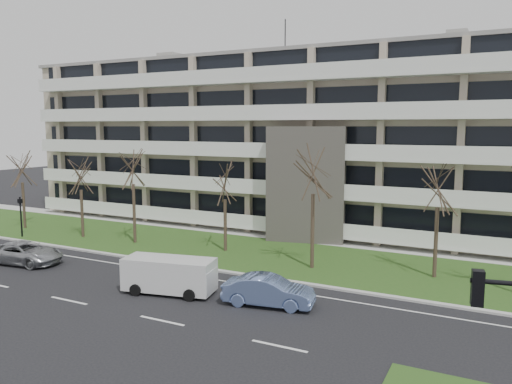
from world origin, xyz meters
The scene contains 16 objects.
ground centered at (0.00, 0.00, 0.00)m, with size 160.00×160.00×0.00m, color black.
grass_verge centered at (0.00, 13.00, 0.03)m, with size 90.00×10.00×0.06m, color #224C19.
curb centered at (0.00, 8.00, 0.06)m, with size 90.00×0.35×0.12m, color #B2B2AD.
sidewalk centered at (0.00, 18.50, 0.04)m, with size 90.00×2.00×0.08m, color #B2B2AD.
lane_edge_line centered at (0.00, 6.50, 0.01)m, with size 90.00×0.12×0.01m, color white.
apartment_building centered at (-0.01, 25.32, 7.61)m, with size 60.50×15.10×18.75m.
silver_pickup centered at (-14.15, 3.81, 0.72)m, with size 2.40×5.20×1.45m, color #A0A3A7.
blue_sedan centered at (3.56, 4.08, 0.76)m, with size 1.61×4.62×1.52m, color #7690CD.
white_van centered at (-2.00, 3.39, 1.15)m, with size 5.22×2.77×1.92m.
pedestrian_signal centered at (-21.15, 9.10, 2.12)m, with size 0.35×0.30×3.33m.
tree_0 centered at (-24.03, 11.66, 5.70)m, with size 3.66×3.66×7.33m.
tree_1 centered at (-16.64, 11.30, 5.43)m, with size 3.50×3.50×6.99m.
tree_2 centered at (-11.53, 11.67, 6.41)m, with size 4.12×4.12×8.24m.
tree_3 centered at (-3.96, 12.62, 5.26)m, with size 3.39×3.39×6.77m.
tree_4 centered at (3.19, 11.30, 6.67)m, with size 4.29×4.29×8.57m.
tree_5 centered at (10.43, 12.73, 5.92)m, with size 3.80×3.80×7.61m.
Camera 1 is at (13.97, -17.87, 9.00)m, focal length 35.00 mm.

